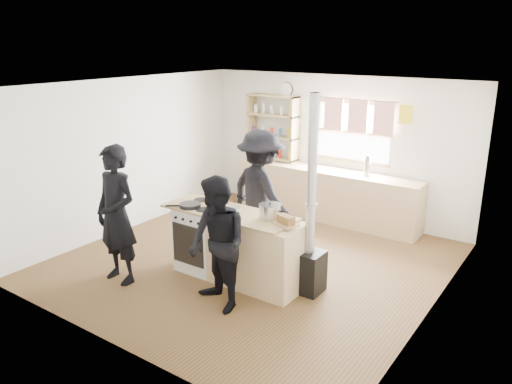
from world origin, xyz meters
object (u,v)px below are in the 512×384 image
at_px(person_far, 261,193).
at_px(stockpot_stove, 220,198).
at_px(skillet_greens, 190,205).
at_px(stockpot_counter, 270,211).
at_px(bread_board, 286,221).
at_px(person_near_right, 217,245).
at_px(flue_heater, 310,244).
at_px(roast_tray, 227,210).
at_px(cooking_island, 238,246).
at_px(person_near_left, 116,215).
at_px(thermos, 367,166).

bearing_deg(person_far, stockpot_stove, 96.11).
relative_size(skillet_greens, stockpot_counter, 1.45).
distance_m(bread_board, person_near_right, 0.88).
xyz_separation_m(flue_heater, person_far, (-1.20, 0.68, 0.28)).
relative_size(skillet_greens, bread_board, 1.24).
distance_m(skillet_greens, roast_tray, 0.56).
xyz_separation_m(cooking_island, roast_tray, (-0.12, -0.07, 0.50)).
relative_size(cooking_island, person_near_left, 1.08).
bearing_deg(person_near_left, person_far, 63.95).
relative_size(roast_tray, person_near_right, 0.24).
xyz_separation_m(cooking_island, bread_board, (0.74, -0.00, 0.51)).
bearing_deg(person_near_left, bread_board, 27.03).
bearing_deg(person_near_right, person_near_left, -151.78).
xyz_separation_m(stockpot_counter, person_near_left, (-1.71, -0.99, -0.11)).
distance_m(stockpot_counter, person_near_right, 0.85).
relative_size(roast_tray, stockpot_counter, 1.40).
distance_m(bread_board, person_near_left, 2.19).
distance_m(cooking_island, flue_heater, 0.99).
bearing_deg(roast_tray, skillet_greens, -170.77).
bearing_deg(bread_board, cooking_island, 179.83).
relative_size(person_near_left, person_near_right, 1.14).
xyz_separation_m(person_near_left, person_far, (1.00, 1.83, 0.01)).
xyz_separation_m(bread_board, person_near_left, (-1.99, -0.90, -0.07)).
xyz_separation_m(roast_tray, stockpot_counter, (0.57, 0.15, 0.06)).
height_order(roast_tray, stockpot_counter, stockpot_counter).
xyz_separation_m(flue_heater, person_near_right, (-0.69, -0.95, 0.16)).
relative_size(thermos, stockpot_stove, 1.35).
xyz_separation_m(roast_tray, person_near_left, (-1.14, -0.84, -0.05)).
xyz_separation_m(stockpot_counter, flue_heater, (0.49, 0.16, -0.38)).
xyz_separation_m(stockpot_stove, person_near_right, (0.66, -0.87, -0.21)).
height_order(roast_tray, person_near_left, person_near_left).
bearing_deg(stockpot_counter, cooking_island, -169.83).
height_order(thermos, person_near_right, person_near_right).
bearing_deg(skillet_greens, cooking_island, 13.58).
xyz_separation_m(cooking_island, flue_heater, (0.94, 0.24, 0.18)).
xyz_separation_m(bread_board, person_far, (-1.00, 0.92, -0.05)).
bearing_deg(cooking_island, roast_tray, -148.31).
height_order(person_near_right, person_far, person_far).
height_order(cooking_island, person_near_right, person_near_right).
distance_m(thermos, stockpot_stove, 2.80).
height_order(bread_board, flue_heater, flue_heater).
height_order(bread_board, person_near_left, person_near_left).
bearing_deg(person_far, thermos, -97.54).
distance_m(stockpot_counter, person_near_left, 1.98).
relative_size(stockpot_stove, flue_heater, 0.10).
distance_m(thermos, flue_heater, 2.59).
bearing_deg(flue_heater, person_far, 150.48).
relative_size(thermos, roast_tray, 0.84).
bearing_deg(bread_board, roast_tray, -175.37).
height_order(thermos, person_far, person_far).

